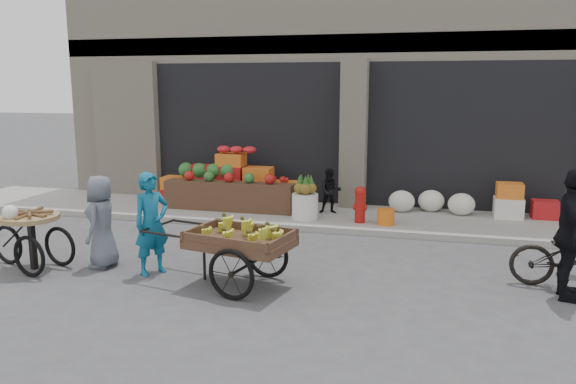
% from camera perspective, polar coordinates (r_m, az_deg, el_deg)
% --- Properties ---
extents(ground, '(80.00, 80.00, 0.00)m').
position_cam_1_polar(ground, '(7.71, 1.24, -10.01)').
color(ground, '#424244').
rests_on(ground, ground).
extents(sidewalk, '(18.00, 2.20, 0.12)m').
position_cam_1_polar(sidewalk, '(11.55, 5.91, -2.63)').
color(sidewalk, gray).
rests_on(sidewalk, ground).
extents(building, '(14.00, 6.45, 7.00)m').
position_cam_1_polar(building, '(15.15, 8.46, 13.14)').
color(building, beige).
rests_on(building, ground).
extents(fruit_display, '(3.10, 1.12, 1.24)m').
position_cam_1_polar(fruit_display, '(12.29, -5.35, 1.12)').
color(fruit_display, '#B1181B').
rests_on(fruit_display, sidewalk).
extents(pineapple_bin, '(0.52, 0.52, 0.50)m').
position_cam_1_polar(pineapple_bin, '(11.13, 1.74, -1.45)').
color(pineapple_bin, silver).
rests_on(pineapple_bin, sidewalk).
extents(fire_hydrant, '(0.22, 0.22, 0.71)m').
position_cam_1_polar(fire_hydrant, '(10.87, 7.35, -1.12)').
color(fire_hydrant, '#A5140F').
rests_on(fire_hydrant, sidewalk).
extents(orange_bucket, '(0.32, 0.32, 0.30)m').
position_cam_1_polar(orange_bucket, '(10.83, 9.91, -2.51)').
color(orange_bucket, orange).
rests_on(orange_bucket, sidewalk).
extents(right_bay_goods, '(3.35, 0.60, 0.70)m').
position_cam_1_polar(right_bay_goods, '(11.98, 18.84, -0.96)').
color(right_bay_goods, silver).
rests_on(right_bay_goods, sidewalk).
extents(seated_person, '(0.51, 0.43, 0.93)m').
position_cam_1_polar(seated_person, '(11.59, 4.33, 0.10)').
color(seated_person, black).
rests_on(seated_person, sidewalk).
extents(banana_cart, '(2.45, 1.38, 0.97)m').
position_cam_1_polar(banana_cart, '(7.71, -5.21, -4.53)').
color(banana_cart, '#533625').
rests_on(banana_cart, ground).
extents(vendor_woman, '(0.60, 0.66, 1.51)m').
position_cam_1_polar(vendor_woman, '(8.41, -13.69, -3.14)').
color(vendor_woman, '#105C81').
rests_on(vendor_woman, ground).
extents(tricycle_cart, '(1.46, 0.98, 0.95)m').
position_cam_1_polar(tricycle_cart, '(9.25, -24.64, -3.77)').
color(tricycle_cart, '#9E7F51').
rests_on(tricycle_cart, ground).
extents(vendor_grey, '(0.55, 0.75, 1.41)m').
position_cam_1_polar(vendor_grey, '(8.96, -18.41, -2.86)').
color(vendor_grey, slate).
rests_on(vendor_grey, ground).
extents(cyclist, '(0.51, 1.04, 1.72)m').
position_cam_1_polar(cyclist, '(8.04, 26.84, -3.91)').
color(cyclist, black).
rests_on(cyclist, ground).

